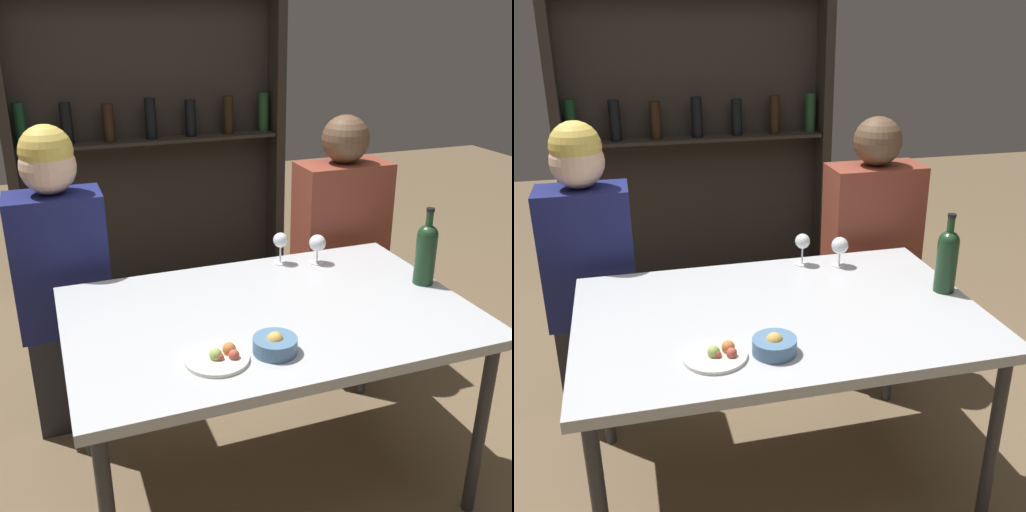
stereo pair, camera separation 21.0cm
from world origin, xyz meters
The scene contains 10 objects.
ground_plane centered at (0.00, 0.00, 0.00)m, with size 10.00×10.00×0.00m, color brown.
dining_table centered at (0.00, 0.00, 0.67)m, with size 1.37×0.90×0.73m.
wine_rack_wall centered at (0.00, 2.03, 1.07)m, with size 1.71×0.21×2.09m.
wine_bottle centered at (0.62, 0.01, 0.86)m, with size 0.08×0.08×0.29m.
wine_glass_0 centered at (0.20, 0.38, 0.82)m, with size 0.06×0.06×0.13m.
wine_glass_1 centered at (0.34, 0.33, 0.81)m, with size 0.07×0.07×0.12m.
food_plate_0 centered at (-0.26, -0.24, 0.74)m, with size 0.19×0.19×0.04m.
snack_bowl centered at (-0.09, -0.26, 0.75)m, with size 0.13×0.13×0.07m.
seated_person_left centered at (-0.64, 0.65, 0.64)m, with size 0.37×0.22×1.29m.
seated_person_right centered at (0.62, 0.65, 0.60)m, with size 0.42×0.22×1.26m.
Camera 1 is at (-0.68, -1.69, 1.66)m, focal length 42.00 mm.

